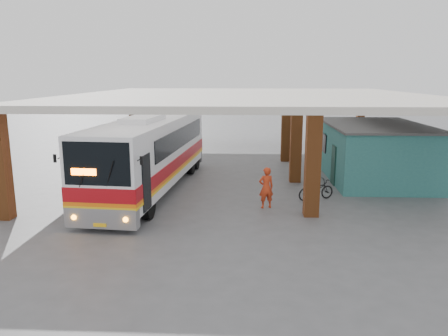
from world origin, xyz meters
The scene contains 8 objects.
ground centered at (0.00, 0.00, 0.00)m, with size 90.00×90.00×0.00m, color #515154.
brick_columns centered at (1.43, 5.00, 2.17)m, with size 20.10×21.60×4.35m.
canopy_roof centered at (0.50, 6.50, 4.50)m, with size 21.00×23.00×0.30m, color beige.
shop_building centered at (7.49, 4.00, 1.56)m, with size 5.20×8.20×3.11m.
coach_bus centered at (-4.48, 0.87, 1.92)m, with size 3.88×13.44×3.86m.
motorcycle centered at (3.58, -0.59, 0.49)m, with size 0.65×1.86×0.98m, color black.
pedestrian centered at (1.18, -1.99, 0.92)m, with size 0.67×0.44×1.83m, color red.
red_chair centered at (4.89, 7.78, 0.40)m, with size 0.47×0.47×0.87m.
Camera 1 is at (0.22, -20.59, 5.71)m, focal length 35.00 mm.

